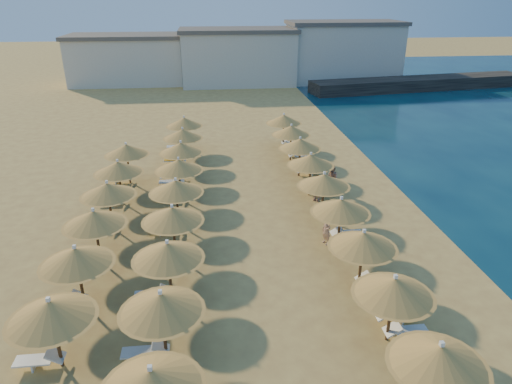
{
  "coord_description": "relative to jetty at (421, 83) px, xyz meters",
  "views": [
    {
      "loc": [
        -2.2,
        -19.45,
        11.63
      ],
      "look_at": [
        0.41,
        4.0,
        1.3
      ],
      "focal_mm": 32.0,
      "sensor_mm": 36.0,
      "label": 1
    }
  ],
  "objects": [
    {
      "name": "ground",
      "position": [
        -25.95,
        -38.18,
        -0.75
      ],
      "size": [
        220.0,
        220.0,
        0.0
      ],
      "primitive_type": "plane",
      "color": "tan",
      "rests_on": "ground"
    },
    {
      "name": "jetty",
      "position": [
        0.0,
        0.0,
        0.0
      ],
      "size": [
        30.26,
        8.51,
        1.5
      ],
      "primitive_type": "cube",
      "rotation": [
        0.0,
        0.0,
        0.15
      ],
      "color": "black",
      "rests_on": "ground"
    },
    {
      "name": "parasol_row_east",
      "position": [
        -21.95,
        -36.94,
        1.51
      ],
      "size": [
        2.92,
        32.43,
        2.8
      ],
      "color": "brown",
      "rests_on": "ground"
    },
    {
      "name": "beachgoer_b",
      "position": [
        -20.46,
        -31.73,
        0.13
      ],
      "size": [
        0.9,
        1.02,
        1.76
      ],
      "primitive_type": "imported",
      "rotation": [
        0.0,
        0.0,
        -1.25
      ],
      "color": "tan",
      "rests_on": "ground"
    },
    {
      "name": "parasol_row_inland",
      "position": [
        -33.38,
        -36.94,
        1.51
      ],
      "size": [
        2.92,
        19.32,
        2.8
      ],
      "color": "brown",
      "rests_on": "ground"
    },
    {
      "name": "hotel_blocks",
      "position": [
        -22.46,
        7.56,
        2.95
      ],
      "size": [
        45.63,
        10.63,
        8.1
      ],
      "color": "silver",
      "rests_on": "ground"
    },
    {
      "name": "beachgoer_c",
      "position": [
        -21.68,
        -32.87,
        0.08
      ],
      "size": [
        1.01,
        0.94,
        1.66
      ],
      "primitive_type": "imported",
      "rotation": [
        0.0,
        0.0,
        -0.71
      ],
      "color": "tan",
      "rests_on": "ground"
    },
    {
      "name": "parasol_row_west",
      "position": [
        -29.89,
        -36.94,
        1.51
      ],
      "size": [
        2.92,
        32.43,
        2.8
      ],
      "color": "brown",
      "rests_on": "ground"
    },
    {
      "name": "beachgoer_a",
      "position": [
        -22.43,
        -38.08,
        0.01
      ],
      "size": [
        0.55,
        0.65,
        1.52
      ],
      "primitive_type": "imported",
      "rotation": [
        0.0,
        0.0,
        -1.17
      ],
      "color": "tan",
      "rests_on": "ground"
    },
    {
      "name": "loungers",
      "position": [
        -27.38,
        -37.03,
        -0.41
      ],
      "size": [
        14.46,
        30.06,
        0.66
      ],
      "color": "white",
      "rests_on": "ground"
    }
  ]
}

